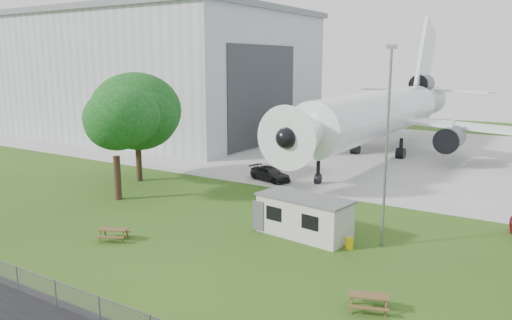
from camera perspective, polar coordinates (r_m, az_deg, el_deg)
The scene contains 12 objects.
ground at distance 30.56m, azimuth -4.73°, elevation -10.29°, with size 160.00×160.00×0.00m, color #3E641C.
concrete_apron at distance 63.99m, azimuth 16.25°, elevation 0.70°, with size 120.00×46.00×0.03m, color #B7B7B2.
hangar at distance 80.56m, azimuth -11.05°, elevation 9.73°, with size 43.00×31.00×18.55m.
airliner at distance 61.83m, azimuth 14.17°, elevation 5.38°, with size 46.36×47.73×17.69m.
site_cabin at distance 32.66m, azimuth 5.53°, elevation -6.43°, with size 6.90×3.50×2.62m.
picnic_west at distance 33.38m, azimuth -15.91°, elevation -8.81°, with size 1.80×1.50×0.76m, color brown, non-canonical shape.
picnic_east at distance 24.34m, azimuth 12.69°, elevation -16.42°, with size 1.80×1.50×0.76m, color brown, non-canonical shape.
fence at distance 24.40m, azimuth -18.93°, elevation -16.71°, with size 58.00×0.04×1.30m, color gray.
lamp_mast at distance 30.63m, azimuth 14.69°, elevation 1.10°, with size 0.16×0.16×12.00m, color slate.
tree_west_big at distance 47.89m, azimuth -13.48°, elevation 5.08°, with size 9.15×9.15×10.91m.
tree_west_small at distance 41.63m, azimuth -15.86°, elevation 3.96°, with size 6.19×6.19×9.35m.
car_apron_van at distance 47.49m, azimuth 1.62°, elevation -1.61°, with size 1.82×4.48×1.30m, color black.
Camera 1 is at (17.30, -22.58, 11.17)m, focal length 35.00 mm.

